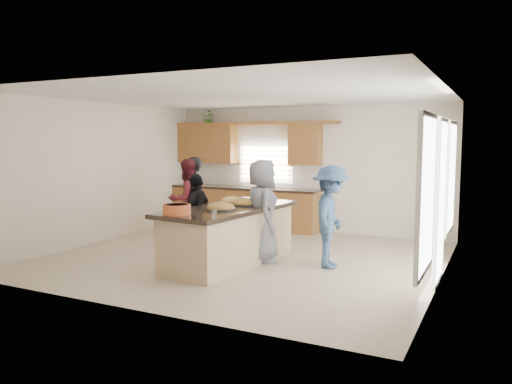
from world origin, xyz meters
The scene contains 18 objects.
floor centered at (0.00, 0.00, 0.00)m, with size 6.50×6.50×0.00m, color #C3B091.
room_shell centered at (0.00, 0.00, 1.90)m, with size 6.52×6.02×2.81m.
back_cabinetry centered at (-1.47, 2.73, 0.91)m, with size 4.08×0.66×2.46m.
right_wall_glazing centered at (3.22, -0.13, 1.34)m, with size 0.06×4.00×2.25m.
island centered at (-0.02, -0.49, 0.45)m, with size 1.40×2.80×0.95m.
platter_front centered at (0.04, -0.85, 0.98)m, with size 0.48×0.48×0.20m.
platter_mid centered at (0.10, -0.18, 0.98)m, with size 0.48×0.48×0.19m.
platter_back centered at (-0.25, -0.01, 0.98)m, with size 0.41×0.41×0.17m.
salad_bowl centered at (-0.30, -1.58, 1.03)m, with size 0.41×0.41×0.15m.
clear_cup centered at (0.26, -1.43, 0.99)m, with size 0.07×0.07×0.09m, color white.
plate_stack centered at (-0.08, 0.27, 0.97)m, with size 0.24×0.24×0.05m, color #A684C1.
flower_vase centered at (0.10, 0.58, 1.17)m, with size 0.14×0.14×0.42m.
potted_plant centered at (-2.46, 2.82, 2.58)m, with size 0.32×0.28×0.36m, color #3E752F.
woman_left_back centered at (-1.73, 1.00, 0.85)m, with size 0.62×0.41×1.70m, color black.
woman_left_mid centered at (-1.78, 0.86, 0.83)m, with size 0.81×0.63×1.66m, color #561A20.
woman_left_front centered at (-0.80, -0.25, 0.73)m, with size 0.85×0.35×1.45m, color black.
woman_right_back centered at (1.57, 0.01, 0.83)m, with size 1.07×0.61×1.66m, color #304B69.
woman_right_front centered at (0.40, -0.12, 0.86)m, with size 0.84×0.55×1.73m, color slate.
Camera 1 is at (4.01, -7.59, 2.05)m, focal length 35.00 mm.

